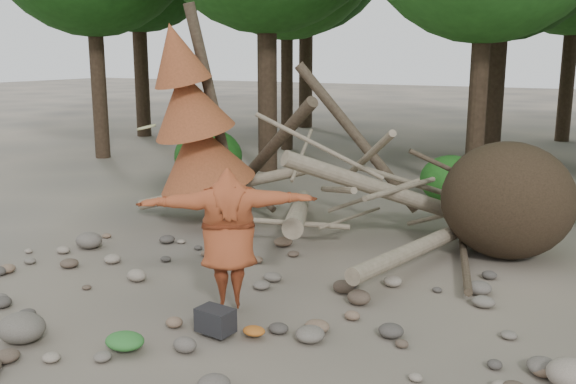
% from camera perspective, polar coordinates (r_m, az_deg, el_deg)
% --- Properties ---
extents(ground, '(120.00, 120.00, 0.00)m').
position_cam_1_polar(ground, '(8.60, -4.39, -11.12)').
color(ground, '#514C44').
rests_on(ground, ground).
extents(deadfall_pile, '(8.55, 5.24, 3.30)m').
position_cam_1_polar(deadfall_pile, '(11.37, 15.97, -0.66)').
color(deadfall_pile, '#332619').
rests_on(deadfall_pile, ground).
extents(dead_conifer, '(2.06, 2.16, 4.35)m').
position_cam_1_polar(dead_conifer, '(12.50, -8.38, 6.22)').
color(dead_conifer, '#4C3F30').
rests_on(dead_conifer, ground).
extents(bush_left, '(1.80, 1.80, 1.44)m').
position_cam_1_polar(bush_left, '(17.15, -7.10, 3.20)').
color(bush_left, '#1A5115').
rests_on(bush_left, ground).
extents(bush_mid, '(1.40, 1.40, 1.12)m').
position_cam_1_polar(bush_mid, '(15.12, 14.27, 1.06)').
color(bush_mid, '#24661D').
rests_on(bush_mid, ground).
extents(frisbee_thrower, '(2.39, 1.85, 2.42)m').
position_cam_1_polar(frisbee_thrower, '(8.47, -5.32, -4.10)').
color(frisbee_thrower, '#954021').
rests_on(frisbee_thrower, ground).
extents(backpack, '(0.48, 0.35, 0.30)m').
position_cam_1_polar(backpack, '(8.07, -6.46, -11.64)').
color(backpack, black).
rests_on(backpack, ground).
extents(cloth_green, '(0.48, 0.40, 0.18)m').
position_cam_1_polar(cloth_green, '(7.88, -14.29, -13.03)').
color(cloth_green, '#2B6C2B').
rests_on(cloth_green, ground).
extents(cloth_orange, '(0.29, 0.23, 0.10)m').
position_cam_1_polar(cloth_orange, '(8.00, -3.04, -12.55)').
color(cloth_orange, '#A7571C').
rests_on(cloth_orange, ground).
extents(boulder_front_left, '(0.59, 0.53, 0.35)m').
position_cam_1_polar(boulder_front_left, '(8.49, -22.60, -11.08)').
color(boulder_front_left, '#615A51').
rests_on(boulder_front_left, ground).
extents(boulder_mid_right, '(0.54, 0.48, 0.32)m').
position_cam_1_polar(boulder_mid_right, '(7.48, 24.01, -14.62)').
color(boulder_mid_right, gray).
rests_on(boulder_mid_right, ground).
extents(boulder_mid_left, '(0.48, 0.43, 0.29)m').
position_cam_1_polar(boulder_mid_left, '(11.95, -17.27, -4.12)').
color(boulder_mid_left, '#635B53').
rests_on(boulder_mid_left, ground).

